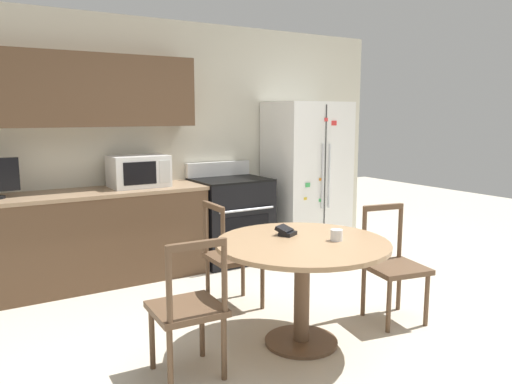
% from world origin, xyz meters
% --- Properties ---
extents(ground_plane, '(14.00, 14.00, 0.00)m').
position_xyz_m(ground_plane, '(0.00, 0.00, 0.00)').
color(ground_plane, beige).
extents(back_wall, '(5.20, 0.44, 2.60)m').
position_xyz_m(back_wall, '(-0.30, 2.59, 1.45)').
color(back_wall, beige).
rests_on(back_wall, ground_plane).
extents(kitchen_counter, '(2.22, 0.64, 0.90)m').
position_xyz_m(kitchen_counter, '(-1.10, 2.29, 0.45)').
color(kitchen_counter, brown).
rests_on(kitchen_counter, ground_plane).
extents(refrigerator, '(0.88, 0.72, 1.76)m').
position_xyz_m(refrigerator, '(1.43, 2.23, 0.88)').
color(refrigerator, white).
rests_on(refrigerator, ground_plane).
extents(oven_range, '(0.79, 0.68, 1.08)m').
position_xyz_m(oven_range, '(0.41, 2.26, 0.47)').
color(oven_range, black).
rests_on(oven_range, ground_plane).
extents(microwave, '(0.56, 0.39, 0.31)m').
position_xyz_m(microwave, '(-0.59, 2.34, 1.06)').
color(microwave, white).
rests_on(microwave, kitchen_counter).
extents(dining_table, '(1.21, 1.21, 0.75)m').
position_xyz_m(dining_table, '(-0.15, 0.20, 0.61)').
color(dining_table, '#997551').
rests_on(dining_table, ground_plane).
extents(dining_chair_left, '(0.44, 0.44, 0.90)m').
position_xyz_m(dining_chair_left, '(-1.02, 0.20, 0.43)').
color(dining_chair_left, brown).
rests_on(dining_chair_left, ground_plane).
extents(dining_chair_right, '(0.49, 0.49, 0.90)m').
position_xyz_m(dining_chair_right, '(0.71, 0.16, 0.43)').
color(dining_chair_right, brown).
rests_on(dining_chair_right, ground_plane).
extents(dining_chair_far, '(0.43, 0.43, 0.90)m').
position_xyz_m(dining_chair_far, '(-0.24, 1.06, 0.43)').
color(dining_chair_far, brown).
rests_on(dining_chair_far, ground_plane).
extents(candle_glass, '(0.09, 0.09, 0.08)m').
position_xyz_m(candle_glass, '(0.06, 0.09, 0.78)').
color(candle_glass, silver).
rests_on(candle_glass, dining_table).
extents(wallet, '(0.16, 0.17, 0.07)m').
position_xyz_m(wallet, '(-0.15, 0.40, 0.78)').
color(wallet, black).
rests_on(wallet, dining_table).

